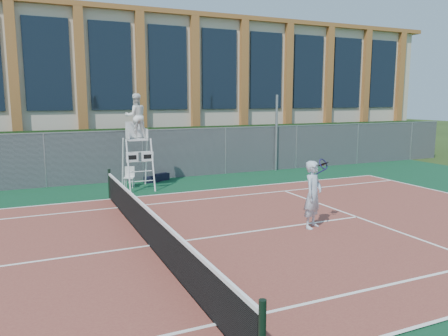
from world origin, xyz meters
name	(u,v)px	position (x,y,z in m)	size (l,w,h in m)	color
ground	(150,247)	(0.00, 0.00, 0.00)	(120.00, 120.00, 0.00)	#233814
apron	(140,235)	(0.00, 1.00, 0.01)	(36.00, 20.00, 0.01)	#0E3E22
tennis_court	(150,246)	(0.00, 0.00, 0.02)	(23.77, 10.97, 0.02)	brown
tennis_net	(149,226)	(0.00, 0.00, 0.54)	(0.10, 11.30, 1.10)	black
fence	(96,158)	(0.00, 8.80, 1.10)	(40.00, 0.06, 2.20)	#595E60
hedge	(92,155)	(0.00, 10.00, 1.10)	(40.00, 1.40, 2.20)	black
building	(72,89)	(0.00, 17.95, 4.15)	(45.00, 10.60, 8.22)	beige
steel_pole	(276,133)	(8.74, 8.70, 1.89)	(0.12, 0.12, 3.77)	#9EA0A5
umpire_chair	(136,119)	(1.35, 7.05, 2.79)	(1.07, 1.64, 3.82)	white
plastic_chair	(129,175)	(1.10, 7.44, 0.50)	(0.51, 0.51, 0.84)	silver
sports_bag_near	(161,177)	(2.69, 8.35, 0.16)	(0.71, 0.29, 0.30)	black
sports_bag_far	(152,179)	(2.18, 8.08, 0.14)	(0.64, 0.28, 0.25)	black
tennis_player	(313,194)	(4.51, -0.36, 0.97)	(1.10, 0.83, 1.87)	silver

